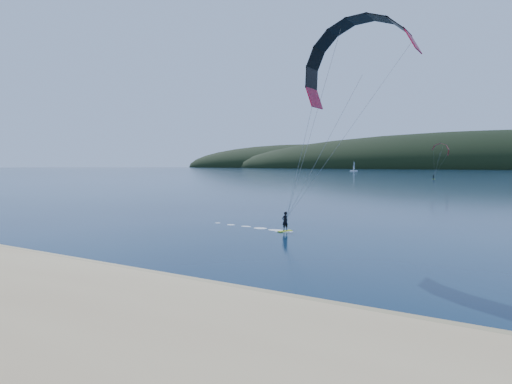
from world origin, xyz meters
The scene contains 5 objects.
ground centered at (0.00, 0.00, 0.00)m, with size 1800.00×1800.00×0.00m, color #061A32.
wet_sand centered at (0.00, 4.50, 0.05)m, with size 220.00×2.50×0.10m.
kitesurfer_near centered at (4.90, 21.20, 13.64)m, with size 24.96×7.23×18.26m.
kitesurfer_far centered at (-18.48, 196.77, 12.15)m, with size 8.20×7.88×15.22m.
sailboat centered at (-129.65, 399.06, 0.73)m, with size 6.96×4.51×9.95m.
Camera 1 is at (17.35, -14.78, 6.80)m, focal length 31.68 mm.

